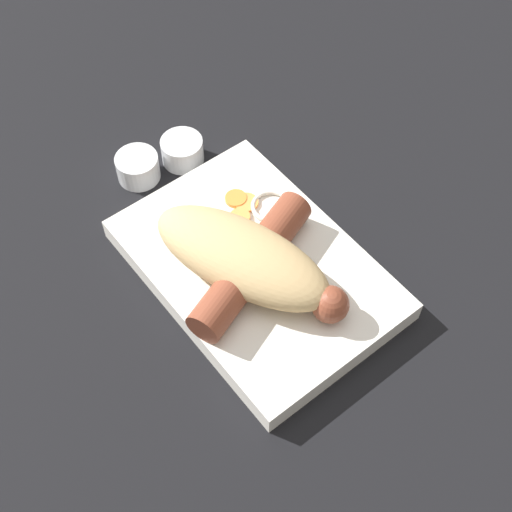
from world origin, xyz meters
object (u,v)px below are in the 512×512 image
Objects in this scene: food_tray at (256,269)px; sausage at (252,264)px; condiment_cup_near at (182,152)px; bread_roll at (242,257)px; condiment_cup_far at (138,168)px.

sausage is (-0.01, 0.01, 0.03)m from food_tray.
food_tray is at bearing 169.39° from condiment_cup_near.
sausage is 4.12× the size of condiment_cup_near.
sausage is (-0.01, -0.01, -0.01)m from bread_roll.
bread_roll reaches higher than condiment_cup_far.
bread_roll reaches higher than sausage.
sausage is 0.19m from condiment_cup_far.
condiment_cup_near reaches higher than food_tray.
bread_roll is at bearing 33.53° from sausage.
bread_roll is 0.19m from condiment_cup_far.
sausage reaches higher than food_tray.
food_tray is 0.18m from condiment_cup_far.
condiment_cup_far is (0.18, 0.00, -0.04)m from bread_roll.
bread_roll reaches higher than condiment_cup_near.
food_tray is at bearing -173.82° from condiment_cup_far.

